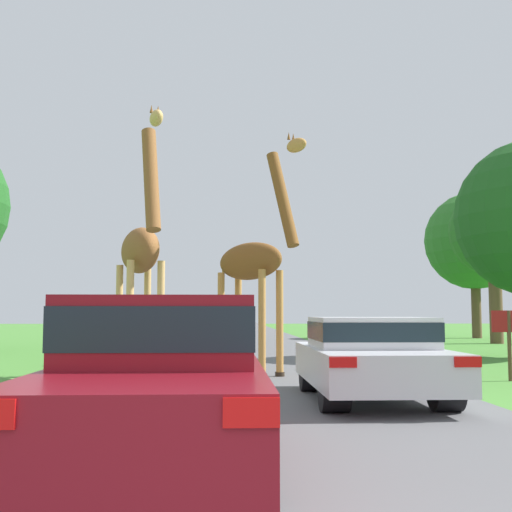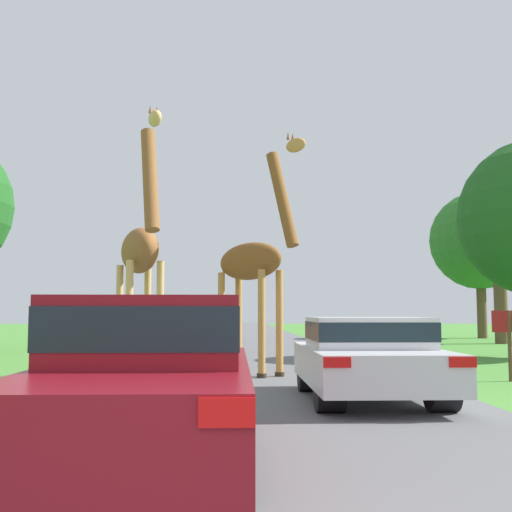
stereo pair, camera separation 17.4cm
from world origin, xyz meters
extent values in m
cube|color=#5B5B5E|center=(0.00, 30.00, 0.00)|extent=(7.90, 120.00, 0.00)
cylinder|color=#B77F3D|center=(1.08, 12.49, 1.16)|extent=(0.16, 0.16, 2.31)
cylinder|color=#2D2319|center=(1.08, 12.49, 0.05)|extent=(0.21, 0.21, 0.10)
cylinder|color=#B77F3D|center=(0.68, 12.19, 1.16)|extent=(0.16, 0.16, 2.31)
cylinder|color=#2D2319|center=(0.68, 12.19, 0.05)|extent=(0.21, 0.21, 0.10)
cylinder|color=#B77F3D|center=(0.19, 13.69, 1.16)|extent=(0.16, 0.16, 2.31)
cylinder|color=#2D2319|center=(0.19, 13.69, 0.05)|extent=(0.21, 0.21, 0.10)
cylinder|color=#B77F3D|center=(-0.21, 13.39, 1.16)|extent=(0.16, 0.16, 2.31)
cylinder|color=#2D2319|center=(-0.21, 13.39, 0.05)|extent=(0.21, 0.21, 0.10)
ellipsoid|color=brown|center=(0.43, 12.94, 2.55)|extent=(1.75, 2.06, 0.85)
cylinder|color=brown|center=(1.11, 12.03, 3.82)|extent=(0.76, 0.89, 2.16)
ellipsoid|color=#B77F3D|center=(1.38, 11.67, 4.91)|extent=(0.53, 0.59, 0.30)
cylinder|color=#B77F3D|center=(-0.17, 13.75, 1.91)|extent=(0.06, 0.06, 1.27)
cone|color=brown|center=(1.33, 11.84, 5.14)|extent=(0.07, 0.07, 0.16)
cone|color=brown|center=(1.23, 11.76, 5.14)|extent=(0.07, 0.07, 0.16)
cylinder|color=tan|center=(-1.41, 11.51, 1.22)|extent=(0.15, 0.15, 2.43)
cylinder|color=#2D2319|center=(-1.41, 11.51, 0.05)|extent=(0.20, 0.20, 0.09)
cylinder|color=tan|center=(-2.01, 11.32, 1.22)|extent=(0.15, 0.15, 2.43)
cylinder|color=#2D2319|center=(-2.01, 11.32, 0.05)|extent=(0.20, 0.20, 0.09)
cylinder|color=tan|center=(-1.86, 12.91, 1.22)|extent=(0.15, 0.15, 2.43)
cylinder|color=#2D2319|center=(-1.86, 12.91, 0.05)|extent=(0.20, 0.20, 0.09)
cylinder|color=tan|center=(-2.45, 12.72, 1.22)|extent=(0.15, 0.15, 2.43)
cylinder|color=#2D2319|center=(-2.45, 12.72, 0.05)|extent=(0.20, 0.20, 0.09)
ellipsoid|color=brown|center=(-1.93, 12.12, 2.70)|extent=(1.33, 2.22, 0.97)
cylinder|color=brown|center=(-1.59, 11.04, 4.02)|extent=(0.56, 1.00, 2.21)
ellipsoid|color=tan|center=(-1.45, 10.61, 5.13)|extent=(0.40, 0.61, 0.30)
cylinder|color=tan|center=(-2.24, 13.07, 2.03)|extent=(0.05, 0.05, 1.34)
cone|color=brown|center=(-1.44, 10.79, 5.36)|extent=(0.07, 0.07, 0.16)
cone|color=brown|center=(-1.57, 10.75, 5.36)|extent=(0.07, 0.07, 0.16)
cube|color=maroon|center=(-0.63, 4.30, 0.60)|extent=(1.72, 4.68, 0.67)
cube|color=maroon|center=(-0.63, 4.30, 1.23)|extent=(1.55, 2.11, 0.58)
cube|color=#19232D|center=(-0.63, 4.30, 1.26)|extent=(1.56, 2.13, 0.35)
cube|color=red|center=(0.07, 1.95, 0.84)|extent=(0.31, 0.03, 0.16)
cylinder|color=black|center=(-1.32, 5.70, 0.32)|extent=(0.34, 0.63, 0.63)
cylinder|color=black|center=(0.05, 5.70, 0.32)|extent=(0.34, 0.63, 0.63)
cylinder|color=black|center=(-1.32, 2.90, 0.32)|extent=(0.34, 0.63, 0.63)
cylinder|color=black|center=(0.05, 2.90, 0.32)|extent=(0.34, 0.63, 0.63)
cube|color=#144C28|center=(-2.37, 16.49, 0.58)|extent=(1.92, 4.09, 0.56)
cube|color=#144C28|center=(-2.37, 16.49, 1.13)|extent=(1.73, 1.84, 0.54)
cube|color=#19232D|center=(-2.37, 16.49, 1.16)|extent=(1.75, 1.86, 0.32)
cube|color=red|center=(-3.16, 14.44, 0.78)|extent=(0.35, 0.03, 0.13)
cube|color=red|center=(-1.59, 14.44, 0.78)|extent=(0.35, 0.03, 0.13)
cylinder|color=black|center=(-3.14, 17.71, 0.35)|extent=(0.38, 0.70, 0.70)
cylinder|color=black|center=(-1.60, 17.71, 0.35)|extent=(0.38, 0.70, 0.70)
cylinder|color=black|center=(-3.14, 15.26, 0.35)|extent=(0.38, 0.70, 0.70)
cylinder|color=black|center=(-1.60, 15.26, 0.35)|extent=(0.38, 0.70, 0.70)
cube|color=black|center=(-1.20, 29.66, 0.53)|extent=(1.78, 4.26, 0.54)
cube|color=black|center=(-1.20, 29.66, 1.00)|extent=(1.61, 1.92, 0.40)
cube|color=#19232D|center=(-1.20, 29.66, 1.02)|extent=(1.62, 1.94, 0.24)
cube|color=red|center=(-1.93, 27.52, 0.72)|extent=(0.32, 0.03, 0.13)
cube|color=red|center=(-0.47, 27.52, 0.72)|extent=(0.32, 0.03, 0.13)
cylinder|color=black|center=(-1.91, 30.94, 0.31)|extent=(0.36, 0.62, 0.62)
cylinder|color=black|center=(-0.48, 30.94, 0.31)|extent=(0.36, 0.62, 0.62)
cylinder|color=black|center=(-1.91, 28.38, 0.31)|extent=(0.36, 0.62, 0.62)
cylinder|color=black|center=(-0.48, 28.38, 0.31)|extent=(0.36, 0.62, 0.62)
cube|color=silver|center=(2.22, 8.63, 0.55)|extent=(1.97, 4.02, 0.56)
cube|color=silver|center=(2.22, 8.63, 1.07)|extent=(1.77, 1.81, 0.48)
cube|color=#19232D|center=(2.22, 8.63, 1.09)|extent=(1.79, 1.83, 0.29)
cube|color=red|center=(1.41, 6.61, 0.75)|extent=(0.35, 0.03, 0.13)
cube|color=red|center=(3.02, 6.61, 0.75)|extent=(0.35, 0.03, 0.13)
cylinder|color=black|center=(1.43, 9.83, 0.32)|extent=(0.39, 0.64, 0.64)
cylinder|color=black|center=(3.00, 9.83, 0.32)|extent=(0.39, 0.64, 0.64)
cylinder|color=black|center=(1.43, 7.42, 0.32)|extent=(0.39, 0.64, 0.64)
cylinder|color=black|center=(3.00, 7.42, 0.32)|extent=(0.39, 0.64, 0.64)
cube|color=#561914|center=(-1.32, 21.50, 0.55)|extent=(1.80, 4.58, 0.54)
cube|color=#561914|center=(-1.32, 21.50, 1.02)|extent=(1.62, 2.06, 0.41)
cube|color=#19232D|center=(-1.32, 21.50, 1.04)|extent=(1.64, 2.08, 0.24)
cube|color=red|center=(-2.06, 19.20, 0.74)|extent=(0.32, 0.03, 0.13)
cube|color=red|center=(-0.58, 19.20, 0.74)|extent=(0.32, 0.03, 0.13)
cylinder|color=black|center=(-2.04, 22.88, 0.32)|extent=(0.36, 0.65, 0.65)
cylinder|color=black|center=(-0.60, 22.88, 0.32)|extent=(0.36, 0.65, 0.65)
cylinder|color=black|center=(-2.04, 20.13, 0.32)|extent=(0.36, 0.65, 0.65)
cylinder|color=black|center=(-0.60, 20.13, 0.32)|extent=(0.36, 0.65, 0.65)
cylinder|color=brown|center=(12.03, 26.91, 2.23)|extent=(0.58, 0.58, 4.47)
sphere|color=#286623|center=(12.03, 26.91, 5.07)|extent=(4.01, 4.01, 4.01)
cylinder|color=brown|center=(13.55, 33.06, 2.28)|extent=(0.52, 0.52, 4.55)
sphere|color=#2D7028|center=(13.55, 33.06, 5.36)|extent=(5.39, 5.39, 5.39)
cylinder|color=#4C3823|center=(5.67, 11.34, 0.71)|extent=(0.08, 0.08, 1.43)
cube|color=maroon|center=(5.67, 11.34, 1.21)|extent=(0.70, 0.04, 0.44)
camera|label=1|loc=(-0.06, -1.56, 1.38)|focal=45.00mm
camera|label=2|loc=(0.12, -1.57, 1.38)|focal=45.00mm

